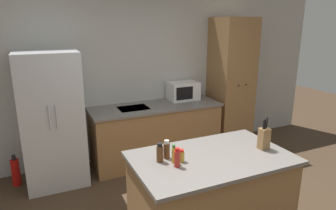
% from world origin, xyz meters
% --- Properties ---
extents(wall_back, '(7.20, 0.06, 2.60)m').
position_xyz_m(wall_back, '(0.00, 2.33, 1.30)').
color(wall_back, '#B2B2AD').
rests_on(wall_back, ground_plane).
extents(refrigerator, '(0.76, 0.77, 1.78)m').
position_xyz_m(refrigerator, '(-1.16, 1.93, 0.89)').
color(refrigerator, '#B7BABC').
rests_on(refrigerator, ground_plane).
extents(back_counter, '(2.01, 0.71, 0.90)m').
position_xyz_m(back_counter, '(0.33, 1.96, 0.45)').
color(back_counter, olive).
rests_on(back_counter, ground_plane).
extents(pantry_cabinet, '(0.62, 0.63, 2.21)m').
position_xyz_m(pantry_cabinet, '(1.74, 2.00, 1.10)').
color(pantry_cabinet, olive).
rests_on(pantry_cabinet, ground_plane).
extents(kitchen_island, '(1.48, 0.90, 0.93)m').
position_xyz_m(kitchen_island, '(0.11, 0.02, 0.47)').
color(kitchen_island, olive).
rests_on(kitchen_island, ground_plane).
extents(microwave, '(0.48, 0.34, 0.29)m').
position_xyz_m(microwave, '(0.88, 2.11, 1.04)').
color(microwave, white).
rests_on(microwave, back_counter).
extents(knife_block, '(0.09, 0.08, 0.32)m').
position_xyz_m(knife_block, '(0.66, -0.05, 1.04)').
color(knife_block, olive).
rests_on(knife_block, kitchen_island).
extents(spice_bottle_tall_dark, '(0.06, 0.06, 0.17)m').
position_xyz_m(spice_bottle_tall_dark, '(-0.29, 0.15, 1.01)').
color(spice_bottle_tall_dark, '#563319').
rests_on(spice_bottle_tall_dark, kitchen_island).
extents(spice_bottle_short_red, '(0.06, 0.06, 0.12)m').
position_xyz_m(spice_bottle_short_red, '(-0.20, 0.04, 0.98)').
color(spice_bottle_short_red, gold).
rests_on(spice_bottle_short_red, kitchen_island).
extents(spice_bottle_amber_oil, '(0.04, 0.04, 0.17)m').
position_xyz_m(spice_bottle_amber_oil, '(-0.27, 0.04, 1.01)').
color(spice_bottle_amber_oil, gold).
rests_on(spice_bottle_amber_oil, kitchen_island).
extents(spice_bottle_green_herb, '(0.05, 0.05, 0.17)m').
position_xyz_m(spice_bottle_green_herb, '(-0.27, -0.04, 1.01)').
color(spice_bottle_green_herb, '#B2281E').
rests_on(spice_bottle_green_herb, kitchen_island).
extents(spice_bottle_pale_salt, '(0.06, 0.06, 0.18)m').
position_xyz_m(spice_bottle_pale_salt, '(-0.37, 0.11, 1.01)').
color(spice_bottle_pale_salt, '#563319').
rests_on(spice_bottle_pale_salt, kitchen_island).
extents(fire_extinguisher, '(0.11, 0.11, 0.43)m').
position_xyz_m(fire_extinguisher, '(-1.68, 2.00, 0.19)').
color(fire_extinguisher, red).
rests_on(fire_extinguisher, ground_plane).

